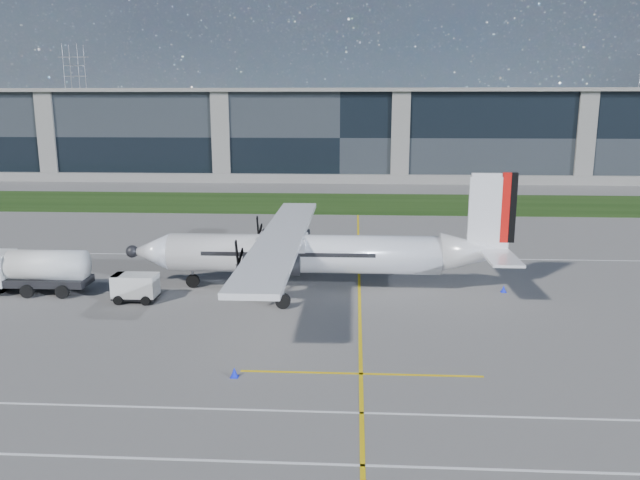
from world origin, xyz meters
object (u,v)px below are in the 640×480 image
object	(u,v)px
safety_cone_tail	(504,289)
pylon_west	(77,97)
safety_cone_nose_stbd	(156,275)
safety_cone_portwing	(234,372)
turboprop_aircraft	(318,232)
safety_cone_nose_port	(130,289)
safety_cone_fwd	(117,285)
baggage_tug	(136,288)
ground_crew_person	(143,288)
fuel_tanker_truck	(24,271)
safety_cone_stbdwing	(308,244)

from	to	relation	value
safety_cone_tail	pylon_west	bearing A→B (deg)	123.33
pylon_west	safety_cone_nose_stbd	xyz separation A→B (m)	(67.51, -139.59, -14.75)
safety_cone_portwing	turboprop_aircraft	bearing A→B (deg)	77.88
safety_cone_nose_port	safety_cone_fwd	distance (m)	1.48
baggage_tug	ground_crew_person	size ratio (longest dim) A/B	1.72
fuel_tanker_truck	safety_cone_nose_stbd	distance (m)	9.13
safety_cone_portwing	fuel_tanker_truck	bearing A→B (deg)	143.17
safety_cone_nose_port	turboprop_aircraft	bearing A→B (deg)	6.18
safety_cone_stbdwing	safety_cone_nose_port	size ratio (longest dim) A/B	1.00
pylon_west	turboprop_aircraft	size ratio (longest dim) A/B	1.06
safety_cone_nose_stbd	safety_cone_nose_port	bearing A→B (deg)	-101.22
baggage_tug	safety_cone_stbdwing	size ratio (longest dim) A/B	6.18
pylon_west	safety_cone_tail	world-z (taller)	pylon_west
safety_cone_stbdwing	safety_cone_nose_stbd	distance (m)	15.81
pylon_west	safety_cone_nose_stbd	size ratio (longest dim) A/B	60.00
fuel_tanker_truck	safety_cone_portwing	size ratio (longest dim) A/B	16.50
ground_crew_person	safety_cone_nose_stbd	xyz separation A→B (m)	(-0.90, 5.58, -0.65)
baggage_tug	ground_crew_person	bearing A→B (deg)	2.95
safety_cone_stbdwing	safety_cone_fwd	size ratio (longest dim) A/B	1.00
baggage_tug	safety_cone_nose_stbd	world-z (taller)	baggage_tug
safety_cone_fwd	safety_cone_nose_port	bearing A→B (deg)	-30.92
turboprop_aircraft	safety_cone_fwd	bearing A→B (deg)	-177.35
fuel_tanker_truck	safety_cone_stbdwing	xyz separation A→B (m)	(18.79, 15.72, -1.30)
baggage_tug	pylon_west	bearing A→B (deg)	115.07
baggage_tug	safety_cone_fwd	xyz separation A→B (m)	(-2.40, 2.73, -0.68)
safety_cone_nose_stbd	turboprop_aircraft	bearing A→B (deg)	-10.00
turboprop_aircraft	safety_cone_tail	size ratio (longest dim) A/B	56.63
ground_crew_person	safety_cone_nose_port	distance (m)	2.61
fuel_tanker_truck	safety_cone_stbdwing	world-z (taller)	fuel_tanker_truck
safety_cone_tail	safety_cone_portwing	distance (m)	22.19
safety_cone_tail	baggage_tug	bearing A→B (deg)	-172.19
turboprop_aircraft	safety_cone_portwing	size ratio (longest dim) A/B	56.63
safety_cone_stbdwing	safety_cone_nose_stbd	size ratio (longest dim) A/B	1.00
baggage_tug	safety_cone_nose_stbd	xyz separation A→B (m)	(-0.41, 5.61, -0.68)
safety_cone_stbdwing	safety_cone_nose_port	distance (m)	19.08
baggage_tug	safety_cone_fwd	distance (m)	3.69
safety_cone_stbdwing	safety_cone_nose_port	xyz separation A→B (m)	(-11.47, -15.24, 0.00)
ground_crew_person	safety_cone_nose_port	size ratio (longest dim) A/B	3.60
turboprop_aircraft	safety_cone_nose_stbd	xyz separation A→B (m)	(-12.52, 2.21, -4.00)
safety_cone_stbdwing	fuel_tanker_truck	bearing A→B (deg)	-140.07
safety_cone_nose_port	safety_cone_tail	world-z (taller)	same
turboprop_aircraft	baggage_tug	size ratio (longest dim) A/B	9.16
pylon_west	safety_cone_fwd	size ratio (longest dim) A/B	60.00
safety_cone_tail	safety_cone_nose_stbd	distance (m)	25.77
fuel_tanker_truck	safety_cone_stbdwing	distance (m)	24.53
pylon_west	safety_cone_tail	size ratio (longest dim) A/B	60.00
baggage_tug	safety_cone_tail	bearing A→B (deg)	7.81
pylon_west	safety_cone_fwd	bearing A→B (deg)	-65.30
safety_cone_fwd	safety_cone_tail	size ratio (longest dim) A/B	1.00
fuel_tanker_truck	turboprop_aircraft	bearing A→B (deg)	5.31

